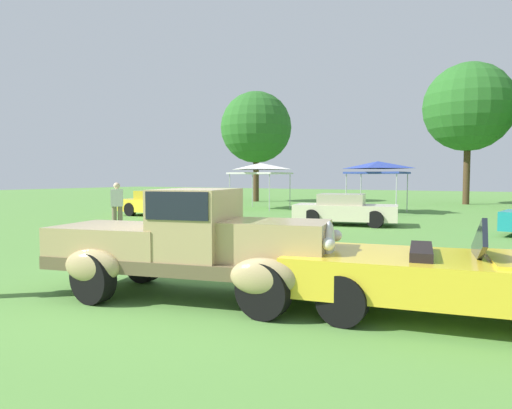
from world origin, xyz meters
The scene contains 10 objects.
ground_plane centered at (0.00, 0.00, 0.00)m, with size 120.00×120.00×0.00m, color #568C3D.
feature_pickup_truck centered at (0.19, 0.02, 0.87)m, with size 4.65×2.58×1.70m.
neighbor_convertible centered at (4.00, 0.89, 0.58)m, with size 4.73×2.45×1.40m.
show_car_yellow centered at (-10.30, 11.03, 0.60)m, with size 4.42×1.93×1.22m.
show_car_cream centered at (-1.30, 11.59, 0.60)m, with size 4.21×2.46×1.22m.
spectator_by_row centered at (-7.54, 5.73, 0.91)m, with size 0.46×0.45×1.69m.
canopy_tent_left_field centered at (-8.65, 17.92, 2.42)m, with size 2.92×2.92×2.71m.
canopy_tent_center_field centered at (-1.85, 18.44, 2.42)m, with size 2.83×2.83×2.71m.
treeline_far_left centered at (-12.84, 24.70, 5.64)m, with size 5.40×5.40×8.36m.
treeline_mid_left centered at (1.52, 28.75, 6.62)m, with size 5.97×5.97×9.63m.
Camera 1 is at (4.53, -5.55, 1.88)m, focal length 31.88 mm.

